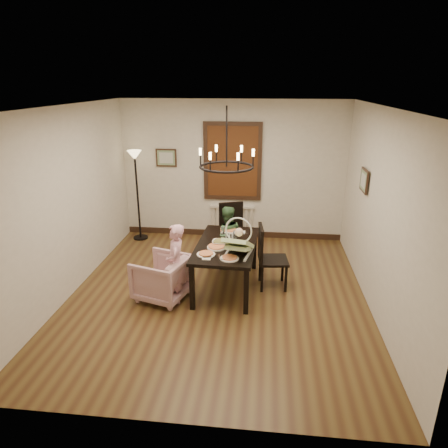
% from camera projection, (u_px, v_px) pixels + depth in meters
% --- Properties ---
extents(room_shell, '(4.51, 5.00, 2.81)m').
position_uv_depth(room_shell, '(220.00, 201.00, 6.05)').
color(room_shell, brown).
rests_on(room_shell, ground).
extents(dining_table, '(0.96, 1.62, 0.75)m').
position_uv_depth(dining_table, '(226.00, 249.00, 6.20)').
color(dining_table, black).
rests_on(dining_table, room_shell).
extents(chair_far, '(0.57, 0.57, 1.03)m').
position_uv_depth(chair_far, '(233.00, 232.00, 7.30)').
color(chair_far, black).
rests_on(chair_far, room_shell).
extents(chair_right, '(0.50, 0.50, 1.03)m').
position_uv_depth(chair_right, '(273.00, 257.00, 6.26)').
color(chair_right, black).
rests_on(chair_right, room_shell).
extents(armchair, '(0.91, 0.90, 0.67)m').
position_uv_depth(armchair, '(162.00, 278.00, 5.99)').
color(armchair, '#CC9CA1').
rests_on(armchair, room_shell).
extents(elderly_woman, '(0.29, 0.40, 1.00)m').
position_uv_depth(elderly_woman, '(176.00, 270.00, 5.87)').
color(elderly_woman, pink).
rests_on(elderly_woman, room_shell).
extents(seated_man, '(0.52, 0.44, 0.93)m').
position_uv_depth(seated_man, '(227.00, 243.00, 6.93)').
color(seated_man, '#3A5F39').
rests_on(seated_man, room_shell).
extents(baby_bouncer, '(0.52, 0.65, 0.38)m').
position_uv_depth(baby_bouncer, '(238.00, 242.00, 5.74)').
color(baby_bouncer, '#CDEBA2').
rests_on(baby_bouncer, dining_table).
extents(salad_bowl, '(0.29, 0.29, 0.07)m').
position_uv_depth(salad_bowl, '(220.00, 242.00, 6.13)').
color(salad_bowl, white).
rests_on(salad_bowl, dining_table).
extents(pizza_platter, '(0.28, 0.28, 0.04)m').
position_uv_depth(pizza_platter, '(216.00, 247.00, 6.00)').
color(pizza_platter, tan).
rests_on(pizza_platter, dining_table).
extents(drinking_glass, '(0.06, 0.06, 0.13)m').
position_uv_depth(drinking_glass, '(227.00, 238.00, 6.22)').
color(drinking_glass, silver).
rests_on(drinking_glass, dining_table).
extents(window_blinds, '(1.00, 0.03, 1.40)m').
position_uv_depth(window_blinds, '(233.00, 162.00, 7.94)').
color(window_blinds, '#593211').
rests_on(window_blinds, room_shell).
extents(radiator, '(0.92, 0.12, 0.62)m').
position_uv_depth(radiator, '(232.00, 221.00, 8.38)').
color(radiator, silver).
rests_on(radiator, room_shell).
extents(picture_back, '(0.42, 0.03, 0.36)m').
position_uv_depth(picture_back, '(166.00, 158.00, 8.07)').
color(picture_back, black).
rests_on(picture_back, room_shell).
extents(picture_right, '(0.03, 0.42, 0.36)m').
position_uv_depth(picture_right, '(364.00, 180.00, 6.24)').
color(picture_right, black).
rests_on(picture_right, room_shell).
extents(floor_lamp, '(0.30, 0.30, 1.80)m').
position_uv_depth(floor_lamp, '(138.00, 197.00, 8.08)').
color(floor_lamp, black).
rests_on(floor_lamp, room_shell).
extents(chandelier, '(0.80, 0.80, 0.04)m').
position_uv_depth(chandelier, '(227.00, 167.00, 5.76)').
color(chandelier, black).
rests_on(chandelier, room_shell).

